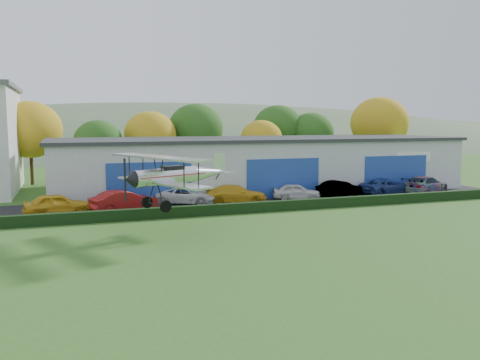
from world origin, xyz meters
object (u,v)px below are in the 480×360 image
object	(u,v)px
car_6	(387,187)
car_7	(425,185)
hangar	(259,164)
car_5	(340,189)
car_0	(57,204)
car_2	(186,196)
biplane	(174,174)
car_3	(236,194)
car_1	(124,201)
car_4	(297,192)

from	to	relation	value
car_6	car_7	world-z (taller)	car_7
hangar	car_5	xyz separation A→B (m)	(5.02, -7.32, -1.85)
car_0	car_6	world-z (taller)	car_0
car_6	car_7	size ratio (longest dim) A/B	0.98
car_0	car_7	bearing A→B (deg)	-95.69
car_2	biplane	bearing A→B (deg)	-172.87
car_7	car_3	bearing A→B (deg)	65.01
car_0	car_1	bearing A→B (deg)	-100.07
car_6	biplane	size ratio (longest dim) A/B	0.64
car_5	car_7	distance (m)	9.11
car_7	car_5	bearing A→B (deg)	63.56
biplane	car_6	bearing A→B (deg)	-1.11
car_3	car_6	distance (m)	14.95
car_1	hangar	bearing A→B (deg)	-77.53
hangar	car_6	bearing A→B (deg)	-36.43
hangar	car_7	size ratio (longest dim) A/B	7.17
car_4	car_6	xyz separation A→B (m)	(9.32, -0.09, 0.06)
car_3	car_5	world-z (taller)	car_5
car_1	car_2	xyz separation A→B (m)	(5.38, 2.25, -0.14)
car_3	biplane	xyz separation A→B (m)	(-7.22, -9.21, 2.88)
car_1	biplane	xyz separation A→B (m)	(2.26, -7.86, 2.79)
car_2	biplane	distance (m)	10.98
car_7	biplane	size ratio (longest dim) A/B	0.66
car_2	car_7	distance (m)	23.18
car_2	car_6	bearing A→B (deg)	-68.80
car_3	car_5	bearing A→B (deg)	-72.76
car_1	car_7	world-z (taller)	car_1
car_0	car_3	size ratio (longest dim) A/B	0.92
car_0	car_4	bearing A→B (deg)	-93.65
hangar	car_4	world-z (taller)	hangar
hangar	car_4	size ratio (longest dim) A/B	9.79
car_2	car_3	distance (m)	4.20
car_1	car_5	world-z (taller)	car_1
car_7	car_4	bearing A→B (deg)	64.50
car_7	biplane	bearing A→B (deg)	84.89
car_4	car_5	bearing A→B (deg)	-68.48
car_6	car_4	bearing A→B (deg)	78.32
car_2	car_4	distance (m)	9.78
car_2	car_3	size ratio (longest dim) A/B	0.96
hangar	biplane	bearing A→B (deg)	-126.38
car_7	biplane	xyz separation A→B (m)	(-26.26, -8.69, 2.81)
hangar	car_2	distance (m)	11.22
car_4	car_6	world-z (taller)	car_6
car_0	car_1	size ratio (longest dim) A/B	0.94
car_0	car_6	distance (m)	29.22
car_6	car_7	distance (m)	4.11
car_5	car_0	bearing A→B (deg)	77.44
car_2	hangar	bearing A→B (deg)	-30.48
hangar	car_0	bearing A→B (deg)	-156.48
car_1	car_2	world-z (taller)	car_1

